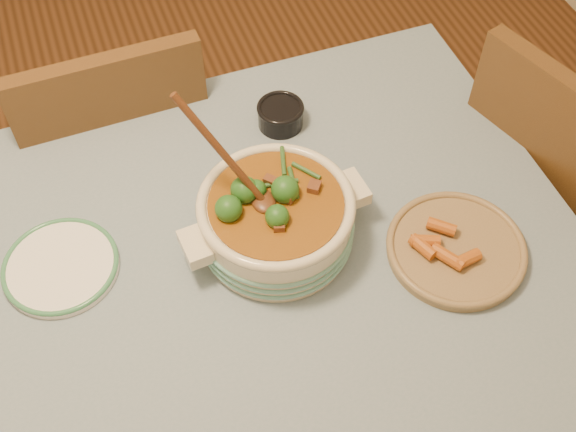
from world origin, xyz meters
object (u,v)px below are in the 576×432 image
object	(u,v)px
chair_far	(122,151)
white_plate	(61,266)
stew_casserole	(276,216)
fried_plate	(457,247)
condiment_bowl	(280,114)
chair_right	(556,192)
dining_table	(169,317)

from	to	relation	value
chair_far	white_plate	bearing A→B (deg)	68.28
stew_casserole	chair_far	xyz separation A→B (m)	(-0.24, 0.56, -0.31)
fried_plate	chair_far	size ratio (longest dim) A/B	0.32
white_plate	condiment_bowl	size ratio (longest dim) A/B	1.86
white_plate	fried_plate	world-z (taller)	fried_plate
white_plate	stew_casserole	bearing A→B (deg)	-10.37
chair_far	condiment_bowl	bearing A→B (deg)	142.16
white_plate	chair_right	world-z (taller)	chair_right
white_plate	chair_far	bearing A→B (deg)	69.60
condiment_bowl	chair_right	bearing A→B (deg)	-22.70
white_plate	fried_plate	size ratio (longest dim) A/B	0.77
dining_table	white_plate	xyz separation A→B (m)	(-0.17, 0.12, 0.10)
dining_table	stew_casserole	bearing A→B (deg)	10.27
dining_table	stew_casserole	world-z (taller)	stew_casserole
white_plate	chair_right	xyz separation A→B (m)	(1.16, -0.04, -0.22)
condiment_bowl	chair_right	distance (m)	0.72
condiment_bowl	fried_plate	xyz separation A→B (m)	(0.20, -0.45, -0.01)
fried_plate	chair_right	xyz separation A→B (m)	(0.42, 0.19, -0.23)
dining_table	condiment_bowl	xyz separation A→B (m)	(0.36, 0.34, 0.12)
dining_table	chair_right	bearing A→B (deg)	4.51
fried_plate	chair_far	bearing A→B (deg)	128.16
dining_table	white_plate	bearing A→B (deg)	144.73
dining_table	chair_far	xyz separation A→B (m)	(0.01, 0.60, -0.14)
stew_casserole	white_plate	bearing A→B (deg)	169.63
fried_plate	chair_far	world-z (taller)	chair_far
stew_casserole	fried_plate	world-z (taller)	stew_casserole
white_plate	condiment_bowl	world-z (taller)	condiment_bowl
condiment_bowl	chair_far	xyz separation A→B (m)	(-0.35, 0.26, -0.26)
chair_right	fried_plate	bearing A→B (deg)	96.13
dining_table	stew_casserole	xyz separation A→B (m)	(0.24, 0.04, 0.17)
dining_table	chair_far	bearing A→B (deg)	89.20
fried_plate	condiment_bowl	bearing A→B (deg)	114.59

